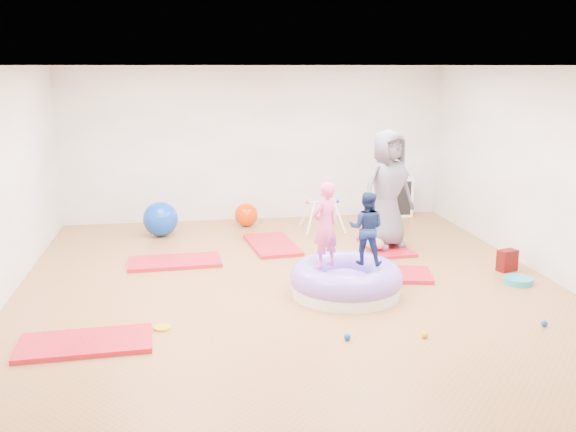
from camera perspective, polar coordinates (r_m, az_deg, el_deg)
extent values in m
cube|color=#9F6C3F|center=(8.28, 0.33, -6.54)|extent=(7.00, 8.00, 0.01)
cube|color=white|center=(7.80, 0.36, 13.21)|extent=(7.00, 8.00, 0.01)
cube|color=white|center=(11.84, -2.88, 6.40)|extent=(7.00, 0.01, 2.80)
cube|color=white|center=(4.15, 9.61, -6.65)|extent=(7.00, 0.01, 2.80)
cube|color=white|center=(9.17, 22.50, 3.42)|extent=(0.01, 8.00, 2.80)
cube|color=#D12146|center=(7.01, -17.57, -10.72)|extent=(1.37, 0.74, 0.06)
cube|color=#D12146|center=(9.46, -10.04, -4.03)|extent=(1.35, 0.72, 0.06)
cube|color=#D12146|center=(10.20, -1.42, -2.57)|extent=(0.81, 1.40, 0.06)
cube|color=#D12146|center=(8.87, 8.32, -5.14)|extent=(1.44, 0.94, 0.06)
cube|color=#D12146|center=(10.21, 8.68, -2.73)|extent=(0.66, 1.19, 0.05)
cylinder|color=white|center=(8.14, 5.17, -6.39)|extent=(1.37, 1.37, 0.15)
torus|color=#8362E2|center=(8.09, 5.19, -5.43)|extent=(1.42, 1.42, 0.38)
ellipsoid|color=#8362E2|center=(8.12, 5.18, -6.02)|extent=(0.75, 0.75, 0.34)
imported|color=#F25297|center=(7.86, 3.33, -0.45)|extent=(0.47, 0.43, 1.07)
imported|color=#13224C|center=(8.06, 7.00, -0.73)|extent=(0.55, 0.50, 0.92)
imported|color=slate|center=(9.97, 8.85, 2.39)|extent=(1.04, 0.86, 1.82)
ellipsoid|color=#8EB4CC|center=(9.95, 7.80, -2.39)|extent=(0.34, 0.22, 0.19)
sphere|color=tan|center=(9.80, 8.07, -2.50)|extent=(0.16, 0.16, 0.16)
sphere|color=gold|center=(7.02, 12.07, -10.26)|extent=(0.07, 0.07, 0.07)
sphere|color=gold|center=(9.34, 5.91, -4.08)|extent=(0.07, 0.07, 0.07)
sphere|color=#0B3DB6|center=(9.27, 1.81, -4.14)|extent=(0.07, 0.07, 0.07)
sphere|color=#0B3DB6|center=(9.77, 3.40, -3.25)|extent=(0.07, 0.07, 0.07)
sphere|color=#0B3DB6|center=(7.68, 21.82, -8.86)|extent=(0.07, 0.07, 0.07)
sphere|color=#0B3DB6|center=(6.84, 5.30, -10.66)|extent=(0.07, 0.07, 0.07)
sphere|color=#0B3DB6|center=(9.23, -6.13, -4.30)|extent=(0.07, 0.07, 0.07)
sphere|color=#0B3DB6|center=(10.97, -11.27, -0.26)|extent=(0.59, 0.59, 0.59)
sphere|color=#DA3600|center=(11.47, -3.74, 0.11)|extent=(0.42, 0.42, 0.42)
cylinder|color=white|center=(10.81, 2.04, -0.24)|extent=(0.20, 0.21, 0.54)
cylinder|color=white|center=(11.25, 1.59, 0.30)|extent=(0.20, 0.21, 0.54)
cylinder|color=white|center=(10.92, 4.63, -0.14)|extent=(0.20, 0.21, 0.54)
cylinder|color=white|center=(11.36, 4.08, 0.39)|extent=(0.20, 0.21, 0.54)
cylinder|color=white|center=(11.03, 3.10, 1.28)|extent=(0.52, 0.03, 0.03)
sphere|color=#CA4328|center=(10.98, 1.77, 1.23)|extent=(0.06, 0.06, 0.06)
sphere|color=#0B3DB6|center=(11.09, 4.42, 1.32)|extent=(0.06, 0.06, 0.06)
cube|color=white|center=(12.36, 9.18, 1.71)|extent=(0.75, 0.36, 0.75)
cube|color=black|center=(12.20, 9.44, 1.54)|extent=(0.64, 0.02, 0.64)
cube|color=white|center=(12.31, 9.26, 1.66)|extent=(0.02, 0.25, 0.66)
cube|color=white|center=(12.31, 9.26, 1.66)|extent=(0.66, 0.25, 0.02)
cylinder|color=teal|center=(9.01, 19.79, -5.43)|extent=(0.37, 0.37, 0.08)
cube|color=maroon|center=(9.47, 18.91, -3.76)|extent=(0.30, 0.23, 0.30)
cylinder|color=gold|center=(7.23, -11.12, -9.73)|extent=(0.18, 0.18, 0.03)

